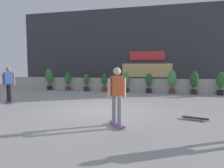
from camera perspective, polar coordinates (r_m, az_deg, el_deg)
ground_plane at (r=8.21m, az=-2.49°, el=-7.16°), size 48.00×48.00×0.00m
planter_wall at (r=13.95m, az=4.36°, el=-0.28°), size 18.00×0.40×0.90m
building_backdrop at (r=17.92m, az=6.52°, el=9.82°), size 20.00×2.08×6.50m
potted_plant_0 at (r=15.48m, az=-17.25°, el=1.75°), size 0.54×0.54×1.56m
potted_plant_1 at (r=14.79m, az=-12.32°, el=0.91°), size 0.41×0.41×1.28m
potted_plant_2 at (r=14.24m, az=-7.25°, el=0.53°), size 0.36×0.36×1.19m
potted_plant_3 at (r=13.82m, az=-2.16°, el=0.62°), size 0.39×0.39×1.24m
potted_plant_4 at (r=13.49m, az=3.98°, el=0.95°), size 0.45×0.45×1.37m
potted_plant_5 at (r=13.32m, az=10.36°, el=0.53°), size 0.41×0.41×1.29m
potted_plant_6 at (r=13.31m, az=16.55°, el=1.14°), size 0.52×0.52×1.51m
potted_plant_7 at (r=13.44m, az=22.07°, el=0.79°), size 0.48×0.48×1.44m
potted_plant_8 at (r=13.74m, az=28.25°, el=0.54°), size 0.47×0.47×1.40m
skater_far_left at (r=5.77m, az=1.40°, el=-2.84°), size 0.64×0.76×1.70m
skater_by_wall_right at (r=10.67m, az=-27.02°, el=0.22°), size 0.76×0.64×1.70m
skateboard_near_camera at (r=7.15m, az=22.35°, el=-8.86°), size 0.82×0.41×0.08m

